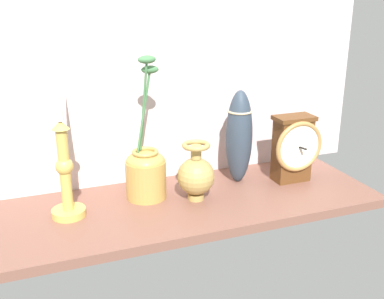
{
  "coord_description": "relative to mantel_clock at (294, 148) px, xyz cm",
  "views": [
    {
      "loc": [
        -39.04,
        -104.45,
        52.92
      ],
      "look_at": [
        0.53,
        0.0,
        14.0
      ],
      "focal_mm": 43.61,
      "sensor_mm": 36.0,
      "label": 1
    }
  ],
  "objects": [
    {
      "name": "ground_plane",
      "position": [
        -31.99,
        -1.8,
        -11.25
      ],
      "size": [
        100.0,
        36.0,
        2.4
      ],
      "primitive_type": "cube",
      "color": "brown"
    },
    {
      "name": "back_wall",
      "position": [
        -31.99,
        16.7,
        22.45
      ],
      "size": [
        120.0,
        2.0,
        65.0
      ],
      "primitive_type": "cube",
      "color": "silver",
      "rests_on": "ground_plane"
    },
    {
      "name": "mantel_clock",
      "position": [
        0.0,
        0.0,
        0.0
      ],
      "size": [
        14.56,
        9.41,
        19.14
      ],
      "color": "brown",
      "rests_on": "ground_plane"
    },
    {
      "name": "candlestick_tall_left",
      "position": [
        -62.92,
        0.31,
        3.03
      ],
      "size": [
        8.27,
        8.27,
        42.58
      ],
      "color": "#D6B353",
      "rests_on": "ground_plane"
    },
    {
      "name": "brass_vase_bulbous",
      "position": [
        -30.36,
        -1.9,
        -3.01
      ],
      "size": [
        9.76,
        9.76,
        15.63
      ],
      "color": "tan",
      "rests_on": "ground_plane"
    },
    {
      "name": "brass_vase_jar",
      "position": [
        -42.16,
        4.06,
        -2.27
      ],
      "size": [
        10.67,
        10.67,
        37.65
      ],
      "color": "tan",
      "rests_on": "ground_plane"
    },
    {
      "name": "tall_ceramic_vase",
      "position": [
        -14.76,
        5.14,
        3.45
      ],
      "size": [
        7.47,
        7.47,
        26.7
      ],
      "color": "#303D4B",
      "rests_on": "ground_plane"
    }
  ]
}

